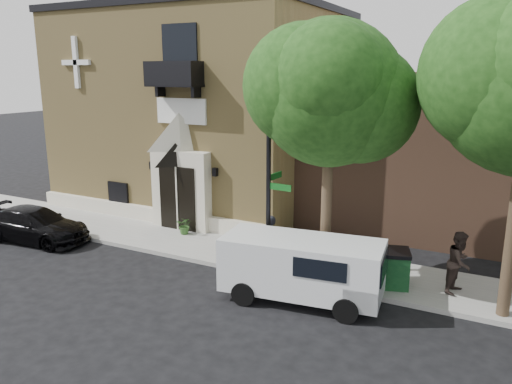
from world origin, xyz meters
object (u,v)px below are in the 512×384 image
fire_hydrant (355,271)px  dumpster (380,267)px  black_sedan (35,225)px  pedestrian_near (271,241)px  pedestrian_far (459,262)px  cargo_van (308,268)px  street_sign (269,188)px

fire_hydrant → dumpster: size_ratio=0.42×
black_sedan → pedestrian_near: size_ratio=2.61×
dumpster → pedestrian_near: bearing=165.0°
pedestrian_near → pedestrian_far: (5.73, 0.67, 0.06)m
cargo_van → dumpster: cargo_van is taller
black_sedan → dumpster: bearing=-87.6°
pedestrian_far → dumpster: bearing=118.5°
black_sedan → dumpster: 13.05m
dumpster → pedestrian_near: 3.59m
street_sign → black_sedan: bearing=-168.4°
pedestrian_near → cargo_van: bearing=125.3°
street_sign → fire_hydrant: bearing=12.5°
cargo_van → fire_hydrant: 1.88m
dumpster → fire_hydrant: bearing=-178.4°
black_sedan → pedestrian_far: 15.26m
black_sedan → dumpster: (12.93, 1.77, 0.06)m
black_sedan → pedestrian_near: (9.36, 1.63, 0.36)m
street_sign → pedestrian_near: street_sign is taller
street_sign → fire_hydrant: size_ratio=6.84×
street_sign → pedestrian_far: 5.98m
fire_hydrant → dumpster: 0.74m
street_sign → pedestrian_far: bearing=16.2°
street_sign → pedestrian_far: street_sign is taller
cargo_van → fire_hydrant: size_ratio=5.88×
pedestrian_far → black_sedan: bearing=113.3°
pedestrian_near → pedestrian_far: bearing=172.1°
street_sign → pedestrian_near: bearing=113.3°
black_sedan → fire_hydrant: black_sedan is taller
street_sign → fire_hydrant: street_sign is taller
cargo_van → pedestrian_far: size_ratio=2.57×
street_sign → dumpster: size_ratio=2.87×
fire_hydrant → pedestrian_far: (2.84, 0.76, 0.52)m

